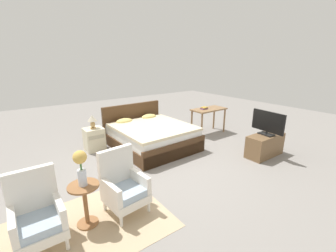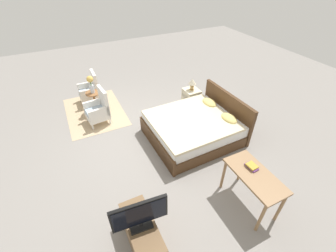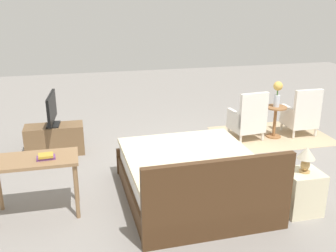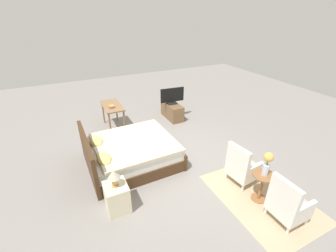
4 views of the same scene
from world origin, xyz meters
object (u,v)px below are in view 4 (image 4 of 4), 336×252
at_px(armchair_by_window_right, 242,167).
at_px(vanity_desk, 112,109).
at_px(tv_stand, 172,111).
at_px(book_stack, 111,106).
at_px(side_table, 262,184).
at_px(flower_vase, 268,162).
at_px(nightstand, 117,197).
at_px(armchair_by_window_left, 287,204).
at_px(bed, 130,153).
at_px(tv_flatscreen, 172,96).
at_px(table_lamp, 114,176).

relative_size(armchair_by_window_right, vanity_desk, 0.88).
bearing_deg(tv_stand, book_stack, 90.30).
height_order(side_table, flower_vase, flower_vase).
distance_m(flower_vase, nightstand, 2.76).
height_order(armchair_by_window_left, side_table, armchair_by_window_left).
xyz_separation_m(flower_vase, book_stack, (3.99, 1.84, -0.12)).
height_order(armchair_by_window_right, tv_stand, armchair_by_window_right).
xyz_separation_m(side_table, tv_stand, (4.00, -0.13, -0.12)).
height_order(armchair_by_window_right, side_table, armchair_by_window_right).
bearing_deg(nightstand, bed, -26.93).
bearing_deg(armchair_by_window_left, bed, 34.79).
height_order(side_table, tv_stand, side_table).
distance_m(tv_flatscreen, vanity_desk, 1.94).
xyz_separation_m(nightstand, tv_flatscreen, (3.05, -2.64, 0.51)).
distance_m(side_table, tv_stand, 4.00).
distance_m(bed, tv_flatscreen, 2.76).
bearing_deg(vanity_desk, flower_vase, -156.52).
height_order(vanity_desk, book_stack, book_stack).
bearing_deg(tv_stand, bed, 132.08).
bearing_deg(bed, side_table, -139.04).
bearing_deg(armchair_by_window_left, vanity_desk, 21.03).
relative_size(bed, nightstand, 3.71).
height_order(table_lamp, tv_stand, table_lamp).
xyz_separation_m(flower_vase, table_lamp, (0.95, 2.51, -0.13)).
bearing_deg(table_lamp, bed, -26.96).
bearing_deg(flower_vase, armchair_by_window_left, -179.45).
relative_size(armchair_by_window_right, side_table, 1.54).
bearing_deg(side_table, tv_flatscreen, -1.84).
xyz_separation_m(armchair_by_window_right, book_stack, (3.44, 1.85, 0.39)).
xyz_separation_m(bed, flower_vase, (-2.18, -1.89, 0.59)).
bearing_deg(vanity_desk, side_table, -156.52).
height_order(table_lamp, vanity_desk, table_lamp).
relative_size(table_lamp, book_stack, 1.48).
distance_m(armchair_by_window_right, nightstand, 2.55).
relative_size(side_table, nightstand, 1.09).
bearing_deg(flower_vase, side_table, 0.00).
bearing_deg(armchair_by_window_right, table_lamp, 80.79).
relative_size(flower_vase, nightstand, 0.87).
relative_size(flower_vase, book_stack, 2.14).
height_order(tv_stand, vanity_desk, vanity_desk).
relative_size(armchair_by_window_left, tv_stand, 0.96).
relative_size(flower_vase, tv_flatscreen, 0.61).
distance_m(tv_flatscreen, book_stack, 1.97).
bearing_deg(book_stack, tv_stand, -89.70).
relative_size(bed, flower_vase, 4.28).
xyz_separation_m(side_table, book_stack, (3.99, 1.84, 0.40)).
relative_size(tv_flatscreen, vanity_desk, 0.76).
distance_m(side_table, nightstand, 2.69).
bearing_deg(bed, tv_flatscreen, -47.89).
relative_size(flower_vase, vanity_desk, 0.46).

